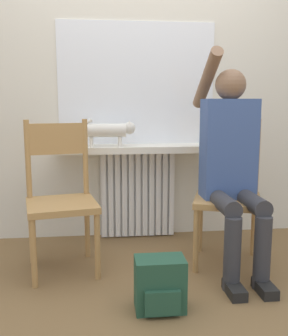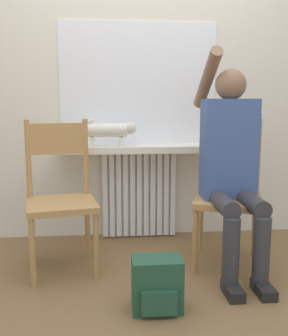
% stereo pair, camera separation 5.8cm
% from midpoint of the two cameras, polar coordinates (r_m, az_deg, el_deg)
% --- Properties ---
extents(ground_plane, '(12.00, 12.00, 0.00)m').
position_cam_midpoint_polar(ground_plane, '(2.23, 2.42, -19.54)').
color(ground_plane, brown).
extents(wall_with_window, '(7.00, 0.06, 2.70)m').
position_cam_midpoint_polar(wall_with_window, '(3.18, -0.35, 14.33)').
color(wall_with_window, silver).
rests_on(wall_with_window, ground_plane).
extents(radiator, '(0.60, 0.08, 0.71)m').
position_cam_midpoint_polar(radiator, '(3.18, -0.22, -3.75)').
color(radiator, white).
rests_on(radiator, ground_plane).
extents(windowsill, '(1.27, 0.28, 0.05)m').
position_cam_midpoint_polar(windowsill, '(3.02, -0.08, 2.84)').
color(windowsill, white).
rests_on(windowsill, radiator).
extents(window_glass, '(1.22, 0.01, 0.94)m').
position_cam_midpoint_polar(window_glass, '(3.14, -0.30, 12.13)').
color(window_glass, white).
rests_on(window_glass, windowsill).
extents(chair_left, '(0.50, 0.50, 0.97)m').
position_cam_midpoint_polar(chair_left, '(2.59, -11.40, -3.91)').
color(chair_left, '#B2844C').
rests_on(chair_left, ground_plane).
extents(chair_right, '(0.54, 0.54, 0.97)m').
position_cam_midpoint_polar(chair_right, '(2.70, 12.71, -3.42)').
color(chair_right, '#B2844C').
rests_on(chair_right, ground_plane).
extents(person, '(0.36, 0.95, 1.42)m').
position_cam_midpoint_polar(person, '(2.56, 13.28, 1.13)').
color(person, '#333338').
rests_on(person, ground_plane).
extents(cat, '(0.51, 0.10, 0.21)m').
position_cam_midpoint_polar(cat, '(2.95, -4.36, 5.48)').
color(cat, silver).
rests_on(cat, windowsill).
extents(backpack, '(0.26, 0.20, 0.28)m').
position_cam_midpoint_polar(backpack, '(2.15, 2.73, -16.61)').
color(backpack, '#234C38').
rests_on(backpack, ground_plane).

